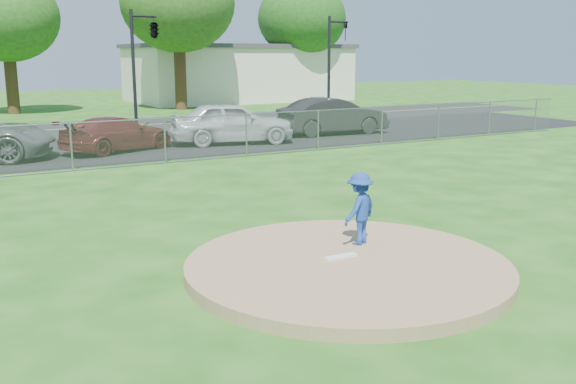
% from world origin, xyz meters
% --- Properties ---
extents(ground, '(120.00, 120.00, 0.00)m').
position_xyz_m(ground, '(0.00, 10.00, 0.00)').
color(ground, '#1B4F11').
rests_on(ground, ground).
extents(pitchers_mound, '(5.40, 5.40, 0.20)m').
position_xyz_m(pitchers_mound, '(0.00, 0.00, 0.10)').
color(pitchers_mound, '#947651').
rests_on(pitchers_mound, ground).
extents(pitching_rubber, '(0.60, 0.15, 0.04)m').
position_xyz_m(pitching_rubber, '(0.00, 0.20, 0.22)').
color(pitching_rubber, white).
rests_on(pitching_rubber, pitchers_mound).
extents(chain_link_fence, '(40.00, 0.06, 1.50)m').
position_xyz_m(chain_link_fence, '(0.00, 12.00, 0.75)').
color(chain_link_fence, gray).
rests_on(chain_link_fence, ground).
extents(parking_lot, '(50.00, 8.00, 0.01)m').
position_xyz_m(parking_lot, '(0.00, 16.50, 0.01)').
color(parking_lot, black).
rests_on(parking_lot, ground).
extents(street, '(60.00, 7.00, 0.01)m').
position_xyz_m(street, '(0.00, 24.00, 0.00)').
color(street, black).
rests_on(street, ground).
extents(commercial_building, '(16.40, 9.40, 4.30)m').
position_xyz_m(commercial_building, '(16.00, 38.00, 2.16)').
color(commercial_building, beige).
rests_on(commercial_building, ground).
extents(tree_center, '(6.16, 6.16, 9.84)m').
position_xyz_m(tree_center, '(-1.00, 34.00, 6.47)').
color(tree_center, '#392614').
rests_on(tree_center, ground).
extents(tree_far_right, '(6.72, 6.72, 10.74)m').
position_xyz_m(tree_far_right, '(20.00, 35.00, 7.06)').
color(tree_far_right, '#3B2A15').
rests_on(tree_far_right, ground).
extents(traffic_signal_center, '(1.42, 2.48, 5.60)m').
position_xyz_m(traffic_signal_center, '(3.97, 22.00, 4.61)').
color(traffic_signal_center, black).
rests_on(traffic_signal_center, ground).
extents(traffic_signal_right, '(1.28, 0.20, 5.60)m').
position_xyz_m(traffic_signal_right, '(14.24, 22.00, 3.36)').
color(traffic_signal_right, black).
rests_on(traffic_signal_right, ground).
extents(pitcher, '(0.97, 0.78, 1.30)m').
position_xyz_m(pitcher, '(0.76, 0.73, 0.85)').
color(pitcher, '#1B3E95').
rests_on(pitcher, pitchers_mound).
extents(parked_car_darkred, '(4.77, 3.33, 1.28)m').
position_xyz_m(parked_car_darkred, '(0.36, 15.50, 0.65)').
color(parked_car_darkred, maroon).
rests_on(parked_car_darkred, parking_lot).
extents(parked_car_pearl, '(5.29, 3.12, 1.69)m').
position_xyz_m(parked_car_pearl, '(4.97, 15.29, 0.85)').
color(parked_car_pearl, silver).
rests_on(parked_car_pearl, parking_lot).
extents(parked_car_charcoal, '(5.08, 2.11, 1.63)m').
position_xyz_m(parked_car_charcoal, '(10.25, 15.89, 0.83)').
color(parked_car_charcoal, '#242426').
rests_on(parked_car_charcoal, parking_lot).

